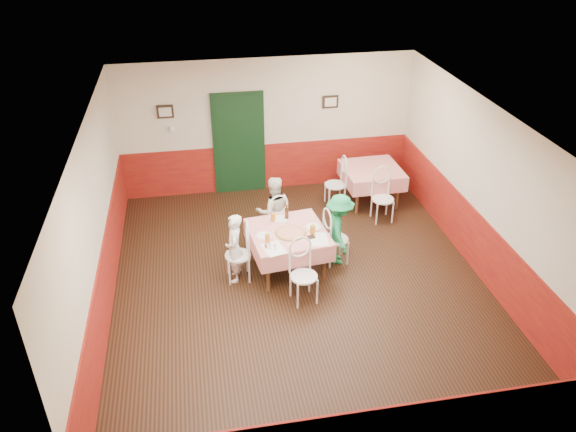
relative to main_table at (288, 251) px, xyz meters
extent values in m
plane|color=black|center=(0.12, -0.43, -0.38)|extent=(7.00, 7.00, 0.00)
plane|color=white|center=(0.12, -0.43, 2.42)|extent=(7.00, 7.00, 0.00)
cube|color=beige|center=(0.12, 3.07, 1.02)|extent=(6.00, 0.10, 2.80)
cube|color=beige|center=(0.12, -3.93, 1.02)|extent=(6.00, 0.10, 2.80)
cube|color=beige|center=(-2.88, -0.43, 1.02)|extent=(0.10, 7.00, 2.80)
cube|color=beige|center=(3.12, -0.43, 1.02)|extent=(0.10, 7.00, 2.80)
cube|color=maroon|center=(0.12, 3.06, 0.12)|extent=(6.00, 0.03, 1.00)
cube|color=maroon|center=(-2.86, -0.43, 0.12)|extent=(0.03, 7.00, 1.00)
cube|color=maroon|center=(3.11, -0.43, 0.12)|extent=(0.03, 7.00, 1.00)
cube|color=black|center=(-0.48, 3.02, 0.68)|extent=(0.96, 0.06, 2.10)
cube|color=black|center=(-1.88, 3.02, 1.48)|extent=(0.32, 0.03, 0.26)
cube|color=black|center=(1.42, 3.02, 1.48)|extent=(0.32, 0.03, 0.26)
cube|color=white|center=(-1.78, 3.02, 1.12)|extent=(0.10, 0.03, 0.10)
cube|color=red|center=(0.00, 0.00, 0.00)|extent=(1.35, 1.35, 0.77)
cube|color=red|center=(2.08, 2.06, 0.00)|extent=(1.15, 1.15, 0.77)
cylinder|color=#B74723|center=(0.03, -0.07, 0.40)|extent=(0.52, 0.52, 0.03)
cylinder|color=white|center=(-0.41, -0.08, 0.39)|extent=(0.28, 0.28, 0.01)
cylinder|color=white|center=(0.44, 0.05, 0.39)|extent=(0.28, 0.28, 0.01)
cylinder|color=white|center=(-0.06, 0.39, 0.39)|extent=(0.28, 0.28, 0.01)
cylinder|color=#BF7219|center=(-0.38, -0.26, 0.46)|extent=(0.09, 0.09, 0.15)
cylinder|color=#BF7219|center=(0.38, -0.15, 0.46)|extent=(0.09, 0.09, 0.16)
cylinder|color=#BF7219|center=(-0.19, 0.37, 0.45)|extent=(0.08, 0.08, 0.14)
cylinder|color=#381C0A|center=(0.05, 0.40, 0.51)|extent=(0.07, 0.07, 0.24)
cylinder|color=silver|center=(-0.37, -0.46, 0.43)|extent=(0.04, 0.04, 0.09)
cylinder|color=silver|center=(-0.30, -0.50, 0.43)|extent=(0.04, 0.04, 0.09)
cylinder|color=#B23319|center=(-0.43, -0.43, 0.43)|extent=(0.04, 0.04, 0.09)
cube|color=white|center=(-0.31, -0.47, 0.39)|extent=(0.39, 0.46, 0.00)
cube|color=white|center=(0.43, -0.32, 0.39)|extent=(0.34, 0.43, 0.00)
cube|color=black|center=(0.34, -0.25, 0.40)|extent=(0.12, 0.10, 0.02)
imported|color=gray|center=(-0.89, -0.10, 0.22)|extent=(0.34, 0.47, 1.20)
imported|color=gray|center=(-0.10, 0.89, 0.28)|extent=(0.68, 0.55, 1.30)
imported|color=gray|center=(0.89, 0.10, 0.26)|extent=(0.54, 0.86, 1.27)
camera|label=1|loc=(-1.38, -7.64, 5.23)|focal=35.00mm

